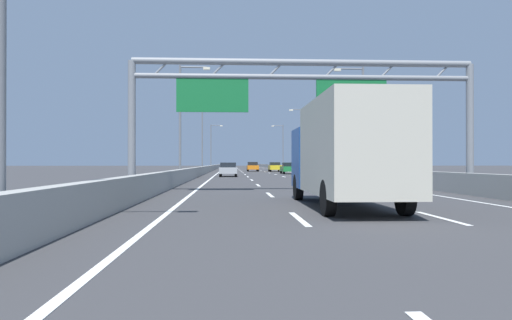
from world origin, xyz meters
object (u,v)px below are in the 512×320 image
(yellow_car, at_px, (275,167))
(green_car, at_px, (289,168))
(streetlamp_right_mid, at_px, (360,116))
(streetlamp_left_distant, at_px, (212,144))
(streetlamp_left_far, at_px, (204,136))
(silver_car, at_px, (228,169))
(streetlamp_right_distant, at_px, (282,144))
(box_truck, at_px, (346,151))
(streetlamp_left_mid, at_px, (183,115))
(black_car, at_px, (230,166))
(orange_car, at_px, (253,167))
(streetlamp_right_far, at_px, (304,136))
(sign_gantry, at_px, (299,91))

(yellow_car, xyz_separation_m, green_car, (0.42, -15.07, -0.02))
(streetlamp_right_mid, relative_size, green_car, 2.16)
(streetlamp_left_distant, height_order, green_car, streetlamp_left_distant)
(streetlamp_left_far, height_order, silver_car, streetlamp_left_far)
(streetlamp_left_far, distance_m, streetlamp_right_distant, 34.66)
(streetlamp_right_distant, height_order, box_truck, streetlamp_right_distant)
(streetlamp_left_mid, height_order, streetlamp_left_far, same)
(streetlamp_left_mid, distance_m, streetlamp_right_distant, 64.31)
(black_car, xyz_separation_m, green_car, (7.42, -36.80, -0.00))
(streetlamp_left_distant, distance_m, green_car, 44.34)
(yellow_car, height_order, orange_car, orange_car)
(streetlamp_right_far, relative_size, green_car, 2.16)
(box_truck, bearing_deg, streetlamp_right_distant, 85.20)
(sign_gantry, xyz_separation_m, streetlamp_left_mid, (-7.23, 17.40, 0.57))
(streetlamp_right_mid, height_order, streetlamp_left_far, same)
(streetlamp_left_mid, xyz_separation_m, silver_car, (3.72, 8.45, -4.66))
(sign_gantry, relative_size, streetlamp_left_far, 1.75)
(sign_gantry, xyz_separation_m, streetlamp_left_distant, (-7.23, 79.96, 0.57))
(streetlamp_right_distant, distance_m, green_car, 43.03)
(streetlamp_right_mid, bearing_deg, streetlamp_right_distant, 90.00)
(streetlamp_right_far, bearing_deg, green_car, -107.84)
(black_car, height_order, silver_car, black_car)
(streetlamp_left_distant, height_order, silver_car, streetlamp_left_distant)
(sign_gantry, bearing_deg, streetlamp_right_distant, 84.50)
(black_car, height_order, green_car, black_car)
(streetlamp_left_far, height_order, streetlamp_right_distant, same)
(streetlamp_left_distant, height_order, box_truck, streetlamp_left_distant)
(streetlamp_right_mid, xyz_separation_m, streetlamp_right_distant, (0.00, 62.56, 0.00))
(streetlamp_right_distant, bearing_deg, streetlamp_left_distant, 180.00)
(streetlamp_left_far, bearing_deg, black_car, 81.38)
(box_truck, bearing_deg, streetlamp_right_far, 82.58)
(sign_gantry, bearing_deg, silver_car, 97.74)
(streetlamp_right_distant, relative_size, yellow_car, 2.18)
(streetlamp_left_mid, xyz_separation_m, streetlamp_left_far, (0.00, 31.28, 0.00))
(streetlamp_right_distant, bearing_deg, streetlamp_right_mid, -90.00)
(streetlamp_left_distant, xyz_separation_m, silver_car, (3.72, -54.11, -4.66))
(streetlamp_right_far, xyz_separation_m, streetlamp_left_distant, (-14.93, 31.28, 0.00))
(streetlamp_left_mid, relative_size, yellow_car, 2.18)
(sign_gantry, distance_m, streetlamp_left_mid, 18.85)
(streetlamp_left_far, relative_size, silver_car, 2.29)
(sign_gantry, xyz_separation_m, streetlamp_right_mid, (7.70, 17.40, 0.57))
(streetlamp_left_distant, relative_size, box_truck, 1.20)
(streetlamp_left_far, bearing_deg, box_truck, -82.43)
(sign_gantry, relative_size, streetlamp_right_distant, 1.75)
(streetlamp_left_mid, bearing_deg, streetlamp_left_distant, 90.00)
(yellow_car, bearing_deg, streetlamp_left_distant, 111.52)
(streetlamp_right_mid, bearing_deg, green_car, 100.38)
(box_truck, bearing_deg, yellow_car, 86.86)
(streetlamp_left_distant, xyz_separation_m, box_truck, (7.54, -88.01, -3.63))
(streetlamp_left_mid, relative_size, green_car, 2.16)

